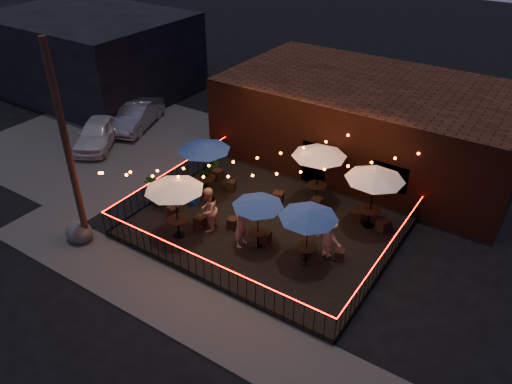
{
  "coord_description": "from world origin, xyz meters",
  "views": [
    {
      "loc": [
        8.76,
        -11.97,
        12.08
      ],
      "look_at": [
        -0.56,
        2.11,
        1.5
      ],
      "focal_mm": 35.0,
      "sensor_mm": 36.0,
      "label": 1
    }
  ],
  "objects_px": {
    "utility_pole": "(68,151)",
    "cafe_table_1": "(204,147)",
    "cafe_table_0": "(174,186)",
    "cooler": "(190,193)",
    "boulder": "(79,232)",
    "cafe_table_2": "(258,203)",
    "cafe_table_5": "(375,176)",
    "cafe_table_4": "(309,214)",
    "cafe_table_3": "(319,153)"
  },
  "relations": [
    {
      "from": "cafe_table_5",
      "to": "boulder",
      "type": "height_order",
      "value": "cafe_table_5"
    },
    {
      "from": "cafe_table_3",
      "to": "cafe_table_4",
      "type": "distance_m",
      "value": 4.29
    },
    {
      "from": "cafe_table_0",
      "to": "cafe_table_1",
      "type": "height_order",
      "value": "cafe_table_1"
    },
    {
      "from": "utility_pole",
      "to": "cafe_table_2",
      "type": "height_order",
      "value": "utility_pole"
    },
    {
      "from": "cafe_table_0",
      "to": "cafe_table_5",
      "type": "bearing_deg",
      "value": 38.47
    },
    {
      "from": "cafe_table_1",
      "to": "cafe_table_5",
      "type": "height_order",
      "value": "cafe_table_5"
    },
    {
      "from": "cafe_table_0",
      "to": "cafe_table_5",
      "type": "xyz_separation_m",
      "value": [
        5.98,
        4.75,
        0.07
      ]
    },
    {
      "from": "cafe_table_3",
      "to": "cooler",
      "type": "bearing_deg",
      "value": -144.9
    },
    {
      "from": "cafe_table_0",
      "to": "cafe_table_1",
      "type": "bearing_deg",
      "value": 108.85
    },
    {
      "from": "cafe_table_1",
      "to": "cooler",
      "type": "bearing_deg",
      "value": -94.84
    },
    {
      "from": "cafe_table_0",
      "to": "cafe_table_2",
      "type": "xyz_separation_m",
      "value": [
        2.95,
        1.2,
        -0.33
      ]
    },
    {
      "from": "utility_pole",
      "to": "cafe_table_1",
      "type": "relative_size",
      "value": 3.19
    },
    {
      "from": "cafe_table_0",
      "to": "cafe_table_2",
      "type": "distance_m",
      "value": 3.2
    },
    {
      "from": "cafe_table_1",
      "to": "cafe_table_3",
      "type": "xyz_separation_m",
      "value": [
        4.38,
        2.14,
        0.05
      ]
    },
    {
      "from": "utility_pole",
      "to": "cafe_table_4",
      "type": "bearing_deg",
      "value": 23.67
    },
    {
      "from": "cafe_table_3",
      "to": "cafe_table_4",
      "type": "height_order",
      "value": "cafe_table_3"
    },
    {
      "from": "utility_pole",
      "to": "boulder",
      "type": "relative_size",
      "value": 7.98
    },
    {
      "from": "cafe_table_0",
      "to": "cafe_table_4",
      "type": "height_order",
      "value": "cafe_table_0"
    },
    {
      "from": "cafe_table_0",
      "to": "boulder",
      "type": "distance_m",
      "value": 4.39
    },
    {
      "from": "cafe_table_0",
      "to": "cafe_table_4",
      "type": "relative_size",
      "value": 0.97
    },
    {
      "from": "utility_pole",
      "to": "cafe_table_5",
      "type": "xyz_separation_m",
      "value": [
        8.87,
        6.87,
        -1.5
      ]
    },
    {
      "from": "cafe_table_2",
      "to": "cafe_table_5",
      "type": "height_order",
      "value": "cafe_table_5"
    },
    {
      "from": "cafe_table_0",
      "to": "cafe_table_4",
      "type": "bearing_deg",
      "value": 14.94
    },
    {
      "from": "cafe_table_3",
      "to": "boulder",
      "type": "xyz_separation_m",
      "value": [
        -6.49,
        -7.53,
        -2.1
      ]
    },
    {
      "from": "cafe_table_4",
      "to": "cooler",
      "type": "height_order",
      "value": "cafe_table_4"
    },
    {
      "from": "cafe_table_2",
      "to": "cafe_table_1",
      "type": "bearing_deg",
      "value": 154.16
    },
    {
      "from": "cafe_table_0",
      "to": "cafe_table_1",
      "type": "distance_m",
      "value": 3.32
    },
    {
      "from": "cafe_table_2",
      "to": "cafe_table_4",
      "type": "height_order",
      "value": "cafe_table_4"
    },
    {
      "from": "utility_pole",
      "to": "boulder",
      "type": "bearing_deg",
      "value": -155.94
    },
    {
      "from": "boulder",
      "to": "utility_pole",
      "type": "bearing_deg",
      "value": 24.06
    },
    {
      "from": "cafe_table_2",
      "to": "cafe_table_0",
      "type": "bearing_deg",
      "value": -157.89
    },
    {
      "from": "utility_pole",
      "to": "boulder",
      "type": "distance_m",
      "value": 3.62
    },
    {
      "from": "cafe_table_2",
      "to": "boulder",
      "type": "height_order",
      "value": "cafe_table_2"
    },
    {
      "from": "cafe_table_1",
      "to": "cafe_table_4",
      "type": "relative_size",
      "value": 0.91
    },
    {
      "from": "cafe_table_2",
      "to": "cafe_table_5",
      "type": "distance_m",
      "value": 4.69
    },
    {
      "from": "cafe_table_0",
      "to": "cafe_table_4",
      "type": "xyz_separation_m",
      "value": [
        4.96,
        1.32,
        -0.14
      ]
    },
    {
      "from": "cafe_table_4",
      "to": "cafe_table_0",
      "type": "bearing_deg",
      "value": -165.06
    },
    {
      "from": "cafe_table_2",
      "to": "cooler",
      "type": "relative_size",
      "value": 2.73
    },
    {
      "from": "cafe_table_1",
      "to": "cafe_table_5",
      "type": "bearing_deg",
      "value": 12.83
    },
    {
      "from": "cafe_table_0",
      "to": "cafe_table_2",
      "type": "bearing_deg",
      "value": 22.11
    },
    {
      "from": "cafe_table_1",
      "to": "cafe_table_3",
      "type": "bearing_deg",
      "value": 25.97
    },
    {
      "from": "cafe_table_0",
      "to": "boulder",
      "type": "height_order",
      "value": "cafe_table_0"
    },
    {
      "from": "cafe_table_0",
      "to": "boulder",
      "type": "relative_size",
      "value": 2.69
    },
    {
      "from": "utility_pole",
      "to": "cafe_table_1",
      "type": "bearing_deg",
      "value": 70.92
    },
    {
      "from": "utility_pole",
      "to": "cafe_table_1",
      "type": "height_order",
      "value": "utility_pole"
    },
    {
      "from": "cafe_table_2",
      "to": "cafe_table_5",
      "type": "xyz_separation_m",
      "value": [
        3.03,
        3.55,
        0.39
      ]
    },
    {
      "from": "cafe_table_2",
      "to": "cafe_table_3",
      "type": "bearing_deg",
      "value": 84.9
    },
    {
      "from": "cooler",
      "to": "cafe_table_2",
      "type": "bearing_deg",
      "value": -2.74
    },
    {
      "from": "utility_pole",
      "to": "cafe_table_1",
      "type": "distance_m",
      "value": 5.78
    },
    {
      "from": "cooler",
      "to": "boulder",
      "type": "bearing_deg",
      "value": -104.54
    }
  ]
}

